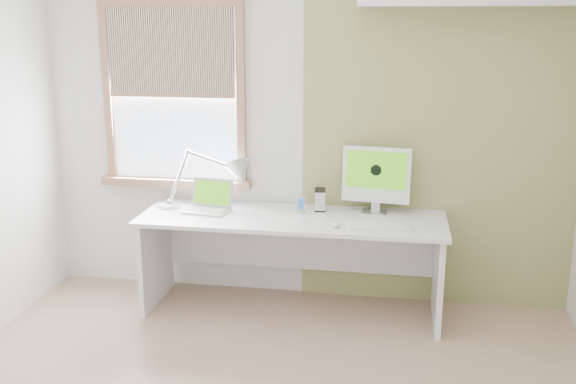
% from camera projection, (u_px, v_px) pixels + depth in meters
% --- Properties ---
extents(room, '(4.04, 3.54, 2.64)m').
position_uv_depth(room, '(253.00, 186.00, 3.25)').
color(room, tan).
rests_on(room, ground).
extents(accent_wall, '(2.00, 0.02, 2.60)m').
position_uv_depth(accent_wall, '(440.00, 134.00, 4.75)').
color(accent_wall, '#908851').
rests_on(accent_wall, room).
extents(window, '(1.20, 0.14, 1.42)m').
position_uv_depth(window, '(173.00, 96.00, 4.98)').
color(window, '#8F6048').
rests_on(window, room).
extents(desk, '(2.20, 0.70, 0.73)m').
position_uv_depth(desk, '(293.00, 240.00, 4.82)').
color(desk, silver).
rests_on(desk, room).
extents(desk_lamp, '(0.79, 0.40, 0.44)m').
position_uv_depth(desk_lamp, '(226.00, 176.00, 4.95)').
color(desk_lamp, '#BBBDC0').
rests_on(desk_lamp, desk).
extents(laptop, '(0.35, 0.29, 0.22)m').
position_uv_depth(laptop, '(209.00, 203.00, 4.86)').
color(laptop, '#BBBDC0').
rests_on(laptop, desk).
extents(phone_dock, '(0.08, 0.08, 0.12)m').
position_uv_depth(phone_dock, '(301.00, 208.00, 4.80)').
color(phone_dock, '#BBBDC0').
rests_on(phone_dock, desk).
extents(external_drive, '(0.09, 0.13, 0.16)m').
position_uv_depth(external_drive, '(320.00, 200.00, 4.86)').
color(external_drive, '#BBBDC0').
rests_on(external_drive, desk).
extents(imac, '(0.50, 0.18, 0.49)m').
position_uv_depth(imac, '(376.00, 176.00, 4.76)').
color(imac, '#BBBDC0').
rests_on(imac, desk).
extents(keyboard, '(0.42, 0.17, 0.02)m').
position_uv_depth(keyboard, '(380.00, 227.00, 4.44)').
color(keyboard, white).
rests_on(keyboard, desk).
extents(mouse, '(0.07, 0.11, 0.03)m').
position_uv_depth(mouse, '(335.00, 224.00, 4.49)').
color(mouse, white).
rests_on(mouse, desk).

